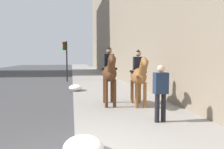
% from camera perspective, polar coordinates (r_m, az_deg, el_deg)
% --- Properties ---
extents(mounted_horse_near, '(2.15, 0.67, 2.35)m').
position_cam_1_polar(mounted_horse_near, '(8.34, -0.69, 0.54)').
color(mounted_horse_near, '#4C2B16').
rests_on(mounted_horse_near, sidewalk_slab).
extents(mounted_horse_far, '(2.15, 0.70, 2.24)m').
position_cam_1_polar(mounted_horse_far, '(8.35, 7.27, -0.16)').
color(mounted_horse_far, brown).
rests_on(mounted_horse_far, sidewalk_slab).
extents(pedestrian_greeting, '(0.26, 0.40, 1.70)m').
position_cam_1_polar(pedestrian_greeting, '(6.34, 13.05, -3.95)').
color(pedestrian_greeting, black).
rests_on(pedestrian_greeting, sidewalk_slab).
extents(traffic_light_near_curb, '(0.20, 0.44, 3.43)m').
position_cam_1_polar(traffic_light_near_curb, '(18.31, -12.48, 5.35)').
color(traffic_light_near_curb, black).
rests_on(traffic_light_near_curb, ground).
extents(snow_pile_near, '(1.02, 0.78, 0.35)m').
position_cam_1_polar(snow_pile_near, '(4.33, -7.78, -18.95)').
color(snow_pile_near, white).
rests_on(snow_pile_near, sidewalk_slab).
extents(snow_pile_far, '(1.01, 0.78, 0.35)m').
position_cam_1_polar(snow_pile_far, '(12.44, -9.85, -3.52)').
color(snow_pile_far, white).
rests_on(snow_pile_far, sidewalk_slab).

